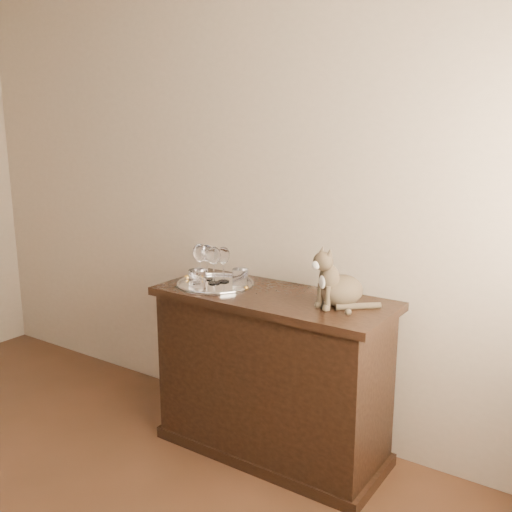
{
  "coord_description": "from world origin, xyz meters",
  "views": [
    {
      "loc": [
        2.04,
        -0.33,
        1.65
      ],
      "look_at": [
        0.49,
        1.95,
        1.03
      ],
      "focal_mm": 40.0,
      "sensor_mm": 36.0,
      "label": 1
    }
  ],
  "objects_px": {
    "tray": "(216,285)",
    "wine_glass_c": "(200,263)",
    "sideboard": "(272,375)",
    "wine_glass_a": "(207,262)",
    "wine_glass_d": "(214,265)",
    "tumbler_b": "(197,279)",
    "tumbler_c": "(240,278)",
    "wine_glass_b": "(223,264)",
    "cat": "(341,275)"
  },
  "relations": [
    {
      "from": "wine_glass_d",
      "to": "tumbler_b",
      "type": "xyz_separation_m",
      "value": [
        -0.0,
        -0.13,
        -0.05
      ]
    },
    {
      "from": "wine_glass_b",
      "to": "tumbler_c",
      "type": "relative_size",
      "value": 2.07
    },
    {
      "from": "tray",
      "to": "cat",
      "type": "distance_m",
      "value": 0.7
    },
    {
      "from": "wine_glass_d",
      "to": "tumbler_c",
      "type": "relative_size",
      "value": 2.16
    },
    {
      "from": "tray",
      "to": "cat",
      "type": "xyz_separation_m",
      "value": [
        0.68,
        0.06,
        0.14
      ]
    },
    {
      "from": "wine_glass_c",
      "to": "wine_glass_b",
      "type": "bearing_deg",
      "value": 32.64
    },
    {
      "from": "sideboard",
      "to": "wine_glass_b",
      "type": "bearing_deg",
      "value": 174.34
    },
    {
      "from": "wine_glass_a",
      "to": "tray",
      "type": "bearing_deg",
      "value": -28.22
    },
    {
      "from": "wine_glass_b",
      "to": "tumbler_c",
      "type": "height_order",
      "value": "wine_glass_b"
    },
    {
      "from": "wine_glass_a",
      "to": "tumbler_c",
      "type": "xyz_separation_m",
      "value": [
        0.23,
        -0.01,
        -0.05
      ]
    },
    {
      "from": "wine_glass_a",
      "to": "wine_glass_c",
      "type": "relative_size",
      "value": 0.93
    },
    {
      "from": "tumbler_b",
      "to": "cat",
      "type": "xyz_separation_m",
      "value": [
        0.7,
        0.18,
        0.09
      ]
    },
    {
      "from": "wine_glass_a",
      "to": "tumbler_b",
      "type": "xyz_separation_m",
      "value": [
        0.08,
        -0.17,
        -0.05
      ]
    },
    {
      "from": "tumbler_c",
      "to": "cat",
      "type": "xyz_separation_m",
      "value": [
        0.55,
        0.02,
        0.09
      ]
    },
    {
      "from": "wine_glass_d",
      "to": "wine_glass_b",
      "type": "bearing_deg",
      "value": 69.22
    },
    {
      "from": "wine_glass_d",
      "to": "tray",
      "type": "bearing_deg",
      "value": -25.79
    },
    {
      "from": "tray",
      "to": "tumbler_c",
      "type": "distance_m",
      "value": 0.15
    },
    {
      "from": "wine_glass_c",
      "to": "wine_glass_d",
      "type": "relative_size",
      "value": 1.03
    },
    {
      "from": "wine_glass_d",
      "to": "tumbler_b",
      "type": "height_order",
      "value": "wine_glass_d"
    },
    {
      "from": "sideboard",
      "to": "tumbler_c",
      "type": "distance_m",
      "value": 0.52
    },
    {
      "from": "tray",
      "to": "tumbler_b",
      "type": "distance_m",
      "value": 0.13
    },
    {
      "from": "tumbler_c",
      "to": "tumbler_b",
      "type": "bearing_deg",
      "value": -133.12
    },
    {
      "from": "wine_glass_c",
      "to": "cat",
      "type": "relative_size",
      "value": 0.71
    },
    {
      "from": "wine_glass_d",
      "to": "cat",
      "type": "xyz_separation_m",
      "value": [
        0.7,
        0.05,
        0.04
      ]
    },
    {
      "from": "tray",
      "to": "cat",
      "type": "relative_size",
      "value": 1.41
    },
    {
      "from": "tray",
      "to": "wine_glass_b",
      "type": "height_order",
      "value": "wine_glass_b"
    },
    {
      "from": "sideboard",
      "to": "tray",
      "type": "distance_m",
      "value": 0.54
    },
    {
      "from": "wine_glass_b",
      "to": "cat",
      "type": "distance_m",
      "value": 0.68
    },
    {
      "from": "wine_glass_b",
      "to": "wine_glass_d",
      "type": "height_order",
      "value": "wine_glass_d"
    },
    {
      "from": "tray",
      "to": "wine_glass_b",
      "type": "relative_size",
      "value": 2.13
    },
    {
      "from": "wine_glass_c",
      "to": "cat",
      "type": "height_order",
      "value": "cat"
    },
    {
      "from": "wine_glass_b",
      "to": "tumbler_b",
      "type": "bearing_deg",
      "value": -97.43
    },
    {
      "from": "wine_glass_b",
      "to": "cat",
      "type": "xyz_separation_m",
      "value": [
        0.68,
        -0.0,
        0.04
      ]
    },
    {
      "from": "wine_glass_b",
      "to": "cat",
      "type": "relative_size",
      "value": 0.66
    },
    {
      "from": "sideboard",
      "to": "wine_glass_a",
      "type": "distance_m",
      "value": 0.68
    },
    {
      "from": "tray",
      "to": "tumbler_c",
      "type": "xyz_separation_m",
      "value": [
        0.13,
        0.04,
        0.05
      ]
    },
    {
      "from": "tray",
      "to": "wine_glass_a",
      "type": "xyz_separation_m",
      "value": [
        -0.1,
        0.05,
        0.1
      ]
    },
    {
      "from": "sideboard",
      "to": "wine_glass_c",
      "type": "height_order",
      "value": "wine_glass_c"
    },
    {
      "from": "wine_glass_a",
      "to": "cat",
      "type": "xyz_separation_m",
      "value": [
        0.78,
        0.01,
        0.04
      ]
    },
    {
      "from": "sideboard",
      "to": "wine_glass_d",
      "type": "height_order",
      "value": "wine_glass_d"
    },
    {
      "from": "wine_glass_c",
      "to": "tumbler_c",
      "type": "xyz_separation_m",
      "value": [
        0.23,
        0.04,
        -0.06
      ]
    },
    {
      "from": "tray",
      "to": "wine_glass_c",
      "type": "bearing_deg",
      "value": -178.01
    },
    {
      "from": "tray",
      "to": "wine_glass_a",
      "type": "distance_m",
      "value": 0.15
    },
    {
      "from": "sideboard",
      "to": "wine_glass_a",
      "type": "xyz_separation_m",
      "value": [
        -0.43,
        0.02,
        0.53
      ]
    },
    {
      "from": "cat",
      "to": "tumbler_c",
      "type": "bearing_deg",
      "value": -154.38
    },
    {
      "from": "wine_glass_b",
      "to": "cat",
      "type": "bearing_deg",
      "value": -0.06
    },
    {
      "from": "tumbler_b",
      "to": "sideboard",
      "type": "bearing_deg",
      "value": 23.21
    },
    {
      "from": "wine_glass_b",
      "to": "tumbler_b",
      "type": "xyz_separation_m",
      "value": [
        -0.02,
        -0.18,
        -0.04
      ]
    },
    {
      "from": "wine_glass_b",
      "to": "wine_glass_d",
      "type": "distance_m",
      "value": 0.06
    },
    {
      "from": "wine_glass_a",
      "to": "wine_glass_d",
      "type": "relative_size",
      "value": 0.96
    }
  ]
}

